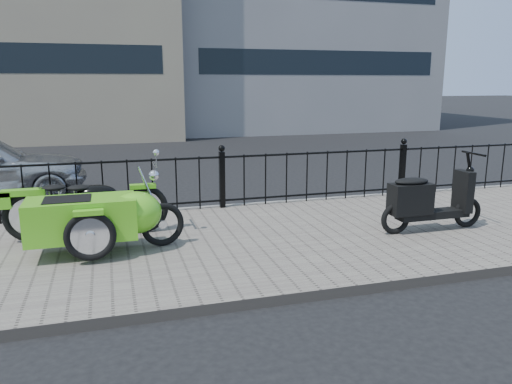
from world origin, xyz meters
name	(u,v)px	position (x,y,z in m)	size (l,w,h in m)	color
ground	(242,236)	(0.00, 0.00, 0.00)	(120.00, 120.00, 0.00)	black
sidewalk	(251,242)	(0.00, -0.50, 0.06)	(30.00, 3.80, 0.12)	#675E57
curb	(221,209)	(0.00, 1.44, 0.06)	(30.00, 0.10, 0.12)	gray
iron_fence	(222,181)	(0.00, 1.30, 0.59)	(14.11, 0.11, 1.08)	black
motorcycle_sidecar	(97,214)	(-2.01, -0.41, 0.59)	(2.28, 1.48, 0.98)	black
scooter	(427,202)	(2.50, -0.89, 0.56)	(1.66, 0.48, 1.13)	black
spare_tire	(163,225)	(-1.20, -0.48, 0.41)	(0.58, 0.58, 0.08)	black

